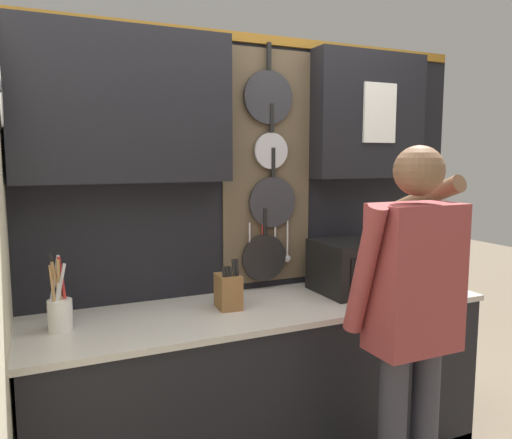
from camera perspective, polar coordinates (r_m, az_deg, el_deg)
name	(u,v)px	position (r m, az deg, el deg)	size (l,w,h in m)	color
base_cabinet_counter	(265,389)	(2.76, 1.08, -18.77)	(2.35, 0.67, 0.90)	black
back_wall_unit	(240,187)	(2.76, -1.82, 3.74)	(2.92, 0.22, 2.32)	black
microwave	(360,266)	(2.89, 11.76, -5.19)	(0.49, 0.37, 0.29)	black
knife_block	(228,291)	(2.53, -3.18, -8.14)	(0.12, 0.16, 0.25)	brown
utensil_crock	(60,310)	(2.37, -21.52, -9.57)	(0.11, 0.10, 0.35)	white
person	(411,307)	(2.26, 17.34, -9.58)	(0.54, 0.65, 1.70)	#383842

